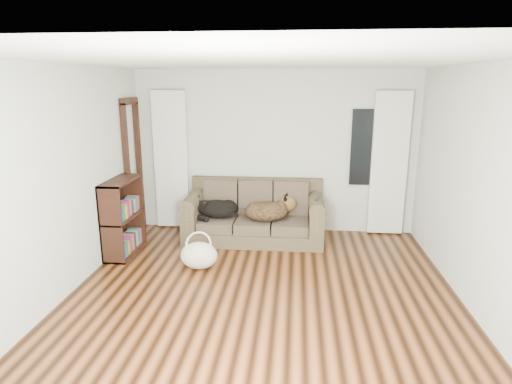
# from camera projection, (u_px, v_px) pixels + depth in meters

# --- Properties ---
(floor) EXTENTS (5.00, 5.00, 0.00)m
(floor) POSITION_uv_depth(u_px,v_px,m) (262.00, 301.00, 4.82)
(floor) COLOR black
(floor) RESTS_ON ground
(ceiling) EXTENTS (5.00, 5.00, 0.00)m
(ceiling) POSITION_uv_depth(u_px,v_px,m) (263.00, 61.00, 4.17)
(ceiling) COLOR white
(ceiling) RESTS_ON ground
(wall_back) EXTENTS (4.50, 0.04, 2.60)m
(wall_back) POSITION_uv_depth(u_px,v_px,m) (275.00, 152.00, 6.90)
(wall_back) COLOR #B4BFAE
(wall_back) RESTS_ON ground
(wall_left) EXTENTS (0.04, 5.00, 2.60)m
(wall_left) POSITION_uv_depth(u_px,v_px,m) (59.00, 185.00, 4.70)
(wall_left) COLOR #B4BFAE
(wall_left) RESTS_ON ground
(wall_right) EXTENTS (0.04, 5.00, 2.60)m
(wall_right) POSITION_uv_depth(u_px,v_px,m) (485.00, 195.00, 4.29)
(wall_right) COLOR #B4BFAE
(wall_right) RESTS_ON ground
(curtain_left) EXTENTS (0.55, 0.08, 2.25)m
(curtain_left) POSITION_uv_depth(u_px,v_px,m) (171.00, 161.00, 7.02)
(curtain_left) COLOR silver
(curtain_left) RESTS_ON ground
(curtain_right) EXTENTS (0.55, 0.08, 2.25)m
(curtain_right) POSITION_uv_depth(u_px,v_px,m) (389.00, 164.00, 6.70)
(curtain_right) COLOR silver
(curtain_right) RESTS_ON ground
(window_pane) EXTENTS (0.50, 0.03, 1.20)m
(window_pane) POSITION_uv_depth(u_px,v_px,m) (367.00, 148.00, 6.72)
(window_pane) COLOR black
(window_pane) RESTS_ON wall_back
(door_casing) EXTENTS (0.07, 0.60, 2.10)m
(door_casing) POSITION_uv_depth(u_px,v_px,m) (134.00, 170.00, 6.74)
(door_casing) COLOR black
(door_casing) RESTS_ON ground
(sofa) EXTENTS (2.12, 0.91, 0.87)m
(sofa) POSITION_uv_depth(u_px,v_px,m) (254.00, 212.00, 6.64)
(sofa) COLOR #3B3026
(sofa) RESTS_ON floor
(dog_black_lab) EXTENTS (0.71, 0.54, 0.28)m
(dog_black_lab) POSITION_uv_depth(u_px,v_px,m) (215.00, 209.00, 6.66)
(dog_black_lab) COLOR black
(dog_black_lab) RESTS_ON sofa
(dog_shepherd) EXTENTS (0.78, 0.61, 0.31)m
(dog_shepherd) POSITION_uv_depth(u_px,v_px,m) (269.00, 211.00, 6.54)
(dog_shepherd) COLOR black
(dog_shepherd) RESTS_ON sofa
(tv_remote) EXTENTS (0.10, 0.20, 0.02)m
(tv_remote) POSITION_uv_depth(u_px,v_px,m) (317.00, 199.00, 6.31)
(tv_remote) COLOR black
(tv_remote) RESTS_ON sofa
(tote_bag) EXTENTS (0.50, 0.39, 0.36)m
(tote_bag) POSITION_uv_depth(u_px,v_px,m) (199.00, 257.00, 5.65)
(tote_bag) COLOR beige
(tote_bag) RESTS_ON floor
(bookshelf) EXTENTS (0.40, 0.89, 1.08)m
(bookshelf) POSITION_uv_depth(u_px,v_px,m) (123.00, 219.00, 6.09)
(bookshelf) COLOR black
(bookshelf) RESTS_ON floor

